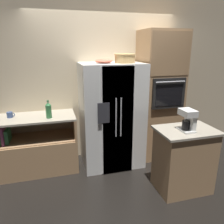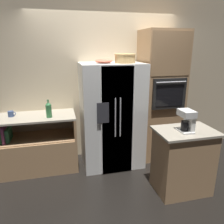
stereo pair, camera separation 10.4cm
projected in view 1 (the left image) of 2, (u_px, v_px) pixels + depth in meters
The scene contains 11 objects.
ground_plane at pixel (110, 162), 3.84m from camera, with size 20.00×20.00×0.00m, color black.
wall_back at pixel (104, 79), 3.85m from camera, with size 12.00×0.06×2.80m.
counter_left at pixel (39, 151), 3.54m from camera, with size 1.18×0.62×0.92m.
refrigerator at pixel (111, 115), 3.63m from camera, with size 0.99×0.79×1.71m.
wall_oven at pixel (159, 96), 3.86m from camera, with size 0.70×0.67×2.22m.
island_counter at pixel (184, 160), 3.02m from camera, with size 0.78×0.55×0.90m.
wicker_basket at pixel (125, 58), 3.34m from camera, with size 0.33×0.33×0.14m.
fruit_bowl at pixel (104, 61), 3.33m from camera, with size 0.26×0.26×0.06m.
bottle_tall at pixel (49, 110), 3.28m from camera, with size 0.09×0.09×0.27m.
mug at pixel (10, 115), 3.32m from camera, with size 0.12×0.09×0.09m.
coffee_maker at pixel (188, 119), 2.79m from camera, with size 0.16×0.22×0.29m.
Camera 1 is at (-0.88, -3.31, 1.95)m, focal length 35.00 mm.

